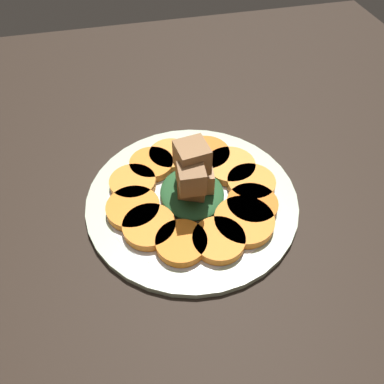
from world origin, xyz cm
name	(u,v)px	position (x,y,z in cm)	size (l,w,h in cm)	color
table_slab	(192,206)	(0.00, 0.00, 1.00)	(120.00, 120.00, 2.00)	black
plate	(192,199)	(0.00, 0.00, 2.52)	(30.64, 30.64, 1.05)	beige
carrot_slice_0	(205,155)	(7.53, -3.95, 3.75)	(7.69, 7.69, 1.30)	orange
carrot_slice_1	(171,155)	(8.62, 1.46, 3.75)	(6.73, 6.73, 1.30)	orange
carrot_slice_2	(152,164)	(7.30, 4.70, 3.75)	(6.77, 6.77, 1.30)	orange
carrot_slice_3	(133,183)	(4.06, 8.03, 3.75)	(6.83, 6.83, 1.30)	orange
carrot_slice_4	(133,208)	(-0.77, 8.59, 3.75)	(7.48, 7.48, 1.30)	orange
carrot_slice_5	(149,227)	(-4.38, 6.90, 3.75)	(7.13, 7.13, 1.30)	orange
carrot_slice_6	(181,243)	(-7.87, 3.27, 3.75)	(6.74, 6.74, 1.30)	orange
carrot_slice_7	(219,240)	(-8.60, -1.53, 3.75)	(6.92, 6.92, 1.30)	orange
carrot_slice_8	(244,221)	(-6.47, -5.70, 3.75)	(8.17, 8.17, 1.30)	orange
carrot_slice_9	(252,205)	(-3.93, -7.74, 3.75)	(7.18, 7.18, 1.30)	orange
carrot_slice_10	(250,182)	(0.32, -8.97, 3.75)	(7.12, 7.12, 1.30)	orange
carrot_slice_11	(230,166)	(4.10, -7.02, 3.75)	(7.65, 7.65, 1.30)	orange
center_pile	(192,181)	(-0.13, -0.02, 6.56)	(10.14, 9.12, 9.74)	#235128
fork	(235,186)	(0.29, -6.62, 3.30)	(17.20, 6.32, 0.40)	silver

